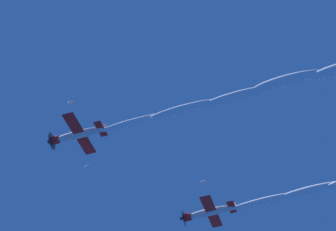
{
  "coord_description": "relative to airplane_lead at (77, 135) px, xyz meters",
  "views": [
    {
      "loc": [
        -15.89,
        -36.04,
        1.78
      ],
      "look_at": [
        5.29,
        -3.19,
        76.97
      ],
      "focal_mm": 73.15,
      "sensor_mm": 36.0,
      "label": 1
    }
  ],
  "objects": [
    {
      "name": "airplane_lead",
      "position": [
        0.0,
        0.0,
        0.0
      ],
      "size": [
        7.02,
        7.2,
        3.61
      ],
      "color": "silver"
    },
    {
      "name": "airplane_left_wingman",
      "position": [
        20.28,
        0.38,
        -0.81
      ],
      "size": [
        6.99,
        7.2,
        3.89
      ],
      "color": "silver"
    }
  ]
}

